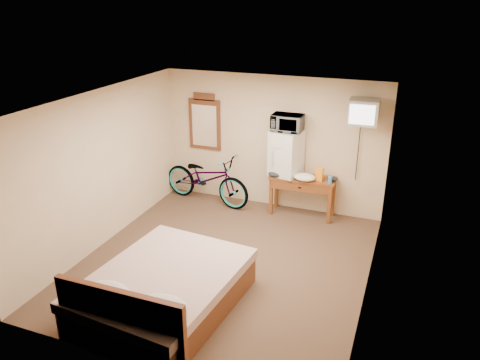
{
  "coord_description": "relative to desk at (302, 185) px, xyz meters",
  "views": [
    {
      "loc": [
        2.43,
        -5.7,
        3.85
      ],
      "look_at": [
        0.05,
        0.5,
        1.18
      ],
      "focal_mm": 35.0,
      "sensor_mm": 36.0,
      "label": 1
    }
  ],
  "objects": [
    {
      "name": "desk",
      "position": [
        0.0,
        0.0,
        0.0
      ],
      "size": [
        1.19,
        0.5,
        0.75
      ],
      "color": "brown",
      "rests_on": "floor"
    },
    {
      "name": "room",
      "position": [
        -0.68,
        -2.0,
        0.64
      ],
      "size": [
        4.6,
        4.64,
        2.5
      ],
      "color": "#4F3827",
      "rests_on": "ground"
    },
    {
      "name": "crt_television",
      "position": [
        0.95,
        0.02,
        1.42
      ],
      "size": [
        0.49,
        0.59,
        0.42
      ],
      "color": "black",
      "rests_on": "room"
    },
    {
      "name": "cloth_dark_a",
      "position": [
        -0.48,
        -0.12,
        0.19
      ],
      "size": [
        0.26,
        0.2,
        0.1
      ],
      "primitive_type": "ellipsoid",
      "color": "black",
      "rests_on": "desk"
    },
    {
      "name": "blue_cup",
      "position": [
        0.51,
        -0.08,
        0.2
      ],
      "size": [
        0.07,
        0.07,
        0.12
      ],
      "primitive_type": "cylinder",
      "color": "#3D86D1",
      "rests_on": "desk"
    },
    {
      "name": "snack_bag",
      "position": [
        0.31,
        -0.04,
        0.26
      ],
      "size": [
        0.14,
        0.09,
        0.25
      ],
      "primitive_type": "cube",
      "rotation": [
        0.0,
        0.0,
        -0.19
      ],
      "color": "orange",
      "rests_on": "desk"
    },
    {
      "name": "bicycle",
      "position": [
        -1.88,
        -0.06,
        -0.12
      ],
      "size": [
        1.97,
        0.98,
        0.99
      ],
      "primitive_type": "imported",
      "rotation": [
        0.0,
        0.0,
        1.4
      ],
      "color": "black",
      "rests_on": "floor"
    },
    {
      "name": "bed",
      "position": [
        -0.98,
        -3.37,
        -0.32
      ],
      "size": [
        1.84,
        2.32,
        0.9
      ],
      "color": "brown",
      "rests_on": "floor"
    },
    {
      "name": "cloth_dark_b",
      "position": [
        0.53,
        0.05,
        0.18
      ],
      "size": [
        0.17,
        0.14,
        0.08
      ],
      "primitive_type": "ellipsoid",
      "color": "black",
      "rests_on": "desk"
    },
    {
      "name": "cloth_cream",
      "position": [
        0.06,
        -0.1,
        0.2
      ],
      "size": [
        0.39,
        0.3,
        0.12
      ],
      "primitive_type": "ellipsoid",
      "color": "white",
      "rests_on": "desk"
    },
    {
      "name": "microwave",
      "position": [
        -0.34,
        0.05,
        1.11
      ],
      "size": [
        0.54,
        0.37,
        0.3
      ],
      "primitive_type": "imported",
      "rotation": [
        0.0,
        0.0,
        -0.0
      ],
      "color": "silver",
      "rests_on": "mini_fridge"
    },
    {
      "name": "wall_mirror",
      "position": [
        -2.04,
        0.27,
        0.9
      ],
      "size": [
        0.65,
        0.04,
        1.11
      ],
      "color": "brown",
      "rests_on": "room"
    },
    {
      "name": "mini_fridge",
      "position": [
        -0.34,
        0.05,
        0.55
      ],
      "size": [
        0.61,
        0.59,
        0.82
      ],
      "color": "silver",
      "rests_on": "desk"
    }
  ]
}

